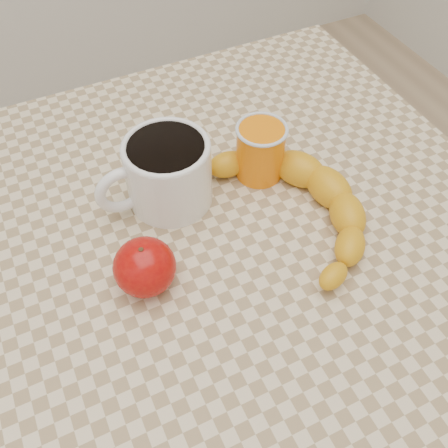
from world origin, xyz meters
name	(u,v)px	position (x,y,z in m)	size (l,w,h in m)	color
ground	(224,419)	(0.00, 0.00, 0.00)	(3.00, 3.00, 0.00)	tan
table	(224,270)	(0.00, 0.00, 0.66)	(0.80, 0.80, 0.75)	beige
coffee_mug	(166,171)	(-0.04, 0.09, 0.80)	(0.16, 0.12, 0.10)	white
orange_juice_glass	(260,150)	(0.10, 0.08, 0.79)	(0.07, 0.07, 0.08)	orange
apple	(145,267)	(-0.12, -0.03, 0.78)	(0.09, 0.09, 0.07)	#930406
banana	(288,204)	(0.09, -0.01, 0.78)	(0.27, 0.35, 0.05)	gold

